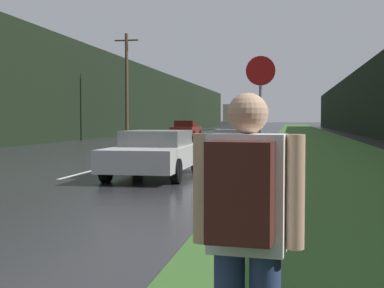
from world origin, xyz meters
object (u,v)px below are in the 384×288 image
object	(u,v)px
hitchhiker_with_backpack	(246,232)
car_passing_far	(234,132)
stop_sign	(260,107)
car_passing_near	(155,153)
car_oncoming	(186,129)
delivery_truck	(234,117)

from	to	relation	value
hitchhiker_with_backpack	car_passing_far	world-z (taller)	hitchhiker_with_backpack
stop_sign	hitchhiker_with_backpack	xyz separation A→B (m)	(0.46, -9.77, -0.87)
car_passing_near	car_passing_far	bearing A→B (deg)	-90.00
stop_sign	car_oncoming	world-z (taller)	stop_sign
car_oncoming	hitchhiker_with_backpack	bearing A→B (deg)	-78.58
stop_sign	car_passing_near	size ratio (longest dim) A/B	0.67
car_passing_near	car_oncoming	size ratio (longest dim) A/B	0.97
stop_sign	car_oncoming	distance (m)	30.50
hitchhiker_with_backpack	car_oncoming	world-z (taller)	hitchhiker_with_backpack
delivery_truck	hitchhiker_with_backpack	bearing A→B (deg)	-84.08
stop_sign	car_oncoming	size ratio (longest dim) A/B	0.65
stop_sign	delivery_truck	bearing A→B (deg)	96.40
stop_sign	car_passing_far	xyz separation A→B (m)	(-2.89, 22.34, -1.12)
car_passing_far	delivery_truck	world-z (taller)	delivery_truck
stop_sign	car_passing_far	size ratio (longest dim) A/B	0.69
car_passing_far	delivery_truck	size ratio (longest dim) A/B	0.60
stop_sign	car_passing_far	bearing A→B (deg)	97.37
car_passing_far	car_passing_near	bearing A→B (deg)	90.00
car_passing_far	car_oncoming	xyz separation A→B (m)	(-4.60, 7.21, 0.03)
car_passing_near	delivery_truck	distance (m)	65.48
stop_sign	car_oncoming	xyz separation A→B (m)	(-7.49, 29.55, -1.09)
stop_sign	delivery_truck	distance (m)	67.19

